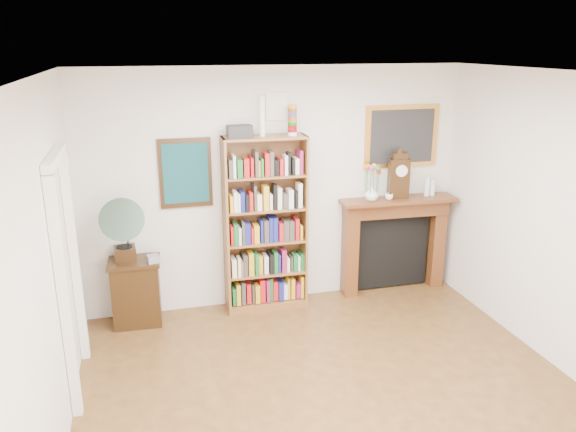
{
  "coord_description": "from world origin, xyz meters",
  "views": [
    {
      "loc": [
        -1.54,
        -3.68,
        3.03
      ],
      "look_at": [
        -0.11,
        1.6,
        1.34
      ],
      "focal_mm": 35.0,
      "sensor_mm": 36.0,
      "label": 1
    }
  ],
  "objects_px": {
    "bookshelf": "(265,215)",
    "mantel_clock": "(399,176)",
    "flower_vase": "(372,194)",
    "bottle_left": "(427,186)",
    "side_cabinet": "(136,292)",
    "teacup": "(389,197)",
    "fireplace": "(394,235)",
    "bottle_right": "(433,187)",
    "gramophone": "(122,226)",
    "cd_stack": "(153,259)"
  },
  "relations": [
    {
      "from": "fireplace",
      "to": "cd_stack",
      "type": "height_order",
      "value": "fireplace"
    },
    {
      "from": "fireplace",
      "to": "teacup",
      "type": "xyz_separation_m",
      "value": [
        -0.14,
        -0.09,
        0.54
      ]
    },
    {
      "from": "fireplace",
      "to": "flower_vase",
      "type": "bearing_deg",
      "value": -166.05
    },
    {
      "from": "side_cabinet",
      "to": "bottle_right",
      "type": "bearing_deg",
      "value": 4.14
    },
    {
      "from": "mantel_clock",
      "to": "flower_vase",
      "type": "bearing_deg",
      "value": -165.65
    },
    {
      "from": "bottle_left",
      "to": "bottle_right",
      "type": "xyz_separation_m",
      "value": [
        0.07,
        -0.0,
        -0.02
      ]
    },
    {
      "from": "side_cabinet",
      "to": "flower_vase",
      "type": "xyz_separation_m",
      "value": [
        2.8,
        0.04,
        0.93
      ]
    },
    {
      "from": "cd_stack",
      "to": "bottle_right",
      "type": "bearing_deg",
      "value": 3.13
    },
    {
      "from": "gramophone",
      "to": "cd_stack",
      "type": "height_order",
      "value": "gramophone"
    },
    {
      "from": "teacup",
      "to": "bottle_left",
      "type": "bearing_deg",
      "value": 5.35
    },
    {
      "from": "mantel_clock",
      "to": "flower_vase",
      "type": "xyz_separation_m",
      "value": [
        -0.36,
        -0.03,
        -0.18
      ]
    },
    {
      "from": "fireplace",
      "to": "mantel_clock",
      "type": "relative_size",
      "value": 2.61
    },
    {
      "from": "teacup",
      "to": "gramophone",
      "type": "bearing_deg",
      "value": -178.36
    },
    {
      "from": "bottle_left",
      "to": "side_cabinet",
      "type": "bearing_deg",
      "value": -178.81
    },
    {
      "from": "bookshelf",
      "to": "fireplace",
      "type": "height_order",
      "value": "bookshelf"
    },
    {
      "from": "flower_vase",
      "to": "teacup",
      "type": "relative_size",
      "value": 1.79
    },
    {
      "from": "fireplace",
      "to": "bottle_right",
      "type": "xyz_separation_m",
      "value": [
        0.47,
        -0.04,
        0.6
      ]
    },
    {
      "from": "cd_stack",
      "to": "flower_vase",
      "type": "height_order",
      "value": "flower_vase"
    },
    {
      "from": "bottle_right",
      "to": "flower_vase",
      "type": "bearing_deg",
      "value": -178.08
    },
    {
      "from": "fireplace",
      "to": "mantel_clock",
      "type": "xyz_separation_m",
      "value": [
        0.0,
        -0.04,
        0.77
      ]
    },
    {
      "from": "mantel_clock",
      "to": "bottle_right",
      "type": "xyz_separation_m",
      "value": [
        0.47,
        -0.0,
        -0.17
      ]
    },
    {
      "from": "gramophone",
      "to": "flower_vase",
      "type": "relative_size",
      "value": 4.36
    },
    {
      "from": "cd_stack",
      "to": "bottle_right",
      "type": "relative_size",
      "value": 0.6
    },
    {
      "from": "cd_stack",
      "to": "bottle_right",
      "type": "distance_m",
      "value": 3.46
    },
    {
      "from": "bookshelf",
      "to": "teacup",
      "type": "xyz_separation_m",
      "value": [
        1.53,
        -0.01,
        0.11
      ]
    },
    {
      "from": "gramophone",
      "to": "bottle_left",
      "type": "bearing_deg",
      "value": -1.26
    },
    {
      "from": "bottle_left",
      "to": "bookshelf",
      "type": "bearing_deg",
      "value": -178.85
    },
    {
      "from": "teacup",
      "to": "bookshelf",
      "type": "bearing_deg",
      "value": 179.69
    },
    {
      "from": "teacup",
      "to": "bottle_left",
      "type": "relative_size",
      "value": 0.4
    },
    {
      "from": "cd_stack",
      "to": "bottle_right",
      "type": "xyz_separation_m",
      "value": [
        3.42,
        0.19,
        0.52
      ]
    },
    {
      "from": "bookshelf",
      "to": "bottle_left",
      "type": "relative_size",
      "value": 9.84
    },
    {
      "from": "bottle_left",
      "to": "bottle_right",
      "type": "height_order",
      "value": "bottle_left"
    },
    {
      "from": "bookshelf",
      "to": "mantel_clock",
      "type": "height_order",
      "value": "bookshelf"
    },
    {
      "from": "bookshelf",
      "to": "bottle_left",
      "type": "xyz_separation_m",
      "value": [
        2.06,
        0.04,
        0.19
      ]
    },
    {
      "from": "gramophone",
      "to": "cd_stack",
      "type": "xyz_separation_m",
      "value": [
        0.29,
        -0.05,
        -0.38
      ]
    },
    {
      "from": "mantel_clock",
      "to": "teacup",
      "type": "bearing_deg",
      "value": -150.73
    },
    {
      "from": "bookshelf",
      "to": "mantel_clock",
      "type": "distance_m",
      "value": 1.7
    },
    {
      "from": "side_cabinet",
      "to": "fireplace",
      "type": "xyz_separation_m",
      "value": [
        3.16,
        0.12,
        0.34
      ]
    },
    {
      "from": "mantel_clock",
      "to": "teacup",
      "type": "xyz_separation_m",
      "value": [
        -0.14,
        -0.05,
        -0.23
      ]
    },
    {
      "from": "fireplace",
      "to": "bottle_left",
      "type": "height_order",
      "value": "bottle_left"
    },
    {
      "from": "bookshelf",
      "to": "mantel_clock",
      "type": "bearing_deg",
      "value": 2.93
    },
    {
      "from": "cd_stack",
      "to": "mantel_clock",
      "type": "xyz_separation_m",
      "value": [
        2.95,
        0.19,
        0.69
      ]
    },
    {
      "from": "fireplace",
      "to": "flower_vase",
      "type": "distance_m",
      "value": 0.69
    },
    {
      "from": "flower_vase",
      "to": "bottle_right",
      "type": "bearing_deg",
      "value": 1.92
    },
    {
      "from": "mantel_clock",
      "to": "flower_vase",
      "type": "distance_m",
      "value": 0.4
    },
    {
      "from": "flower_vase",
      "to": "bottle_left",
      "type": "relative_size",
      "value": 0.72
    },
    {
      "from": "side_cabinet",
      "to": "fireplace",
      "type": "relative_size",
      "value": 0.52
    },
    {
      "from": "mantel_clock",
      "to": "cd_stack",
      "type": "bearing_deg",
      "value": -166.67
    },
    {
      "from": "bookshelf",
      "to": "bottle_left",
      "type": "distance_m",
      "value": 2.07
    },
    {
      "from": "bookshelf",
      "to": "side_cabinet",
      "type": "distance_m",
      "value": 1.68
    }
  ]
}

